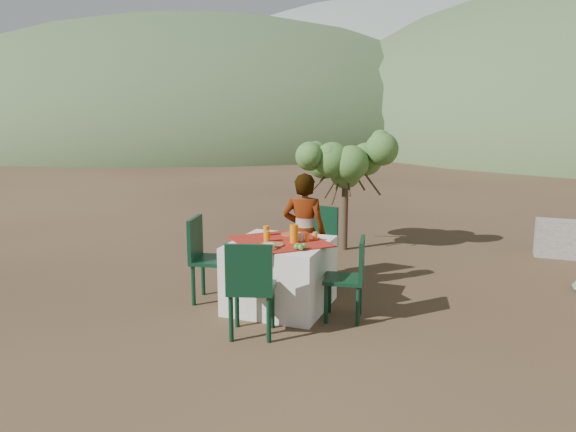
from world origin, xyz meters
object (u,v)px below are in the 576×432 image
object	(u,v)px
person	(304,233)
chair_near	(251,285)
table	(280,274)
shrub_tree	(350,168)
juice_pitcher	(294,234)
chair_left	(206,255)
chair_far	(318,240)
chair_right	(351,275)

from	to	relation	value
person	chair_near	bearing A→B (deg)	85.72
table	shrub_tree	distance (m)	2.93
chair_near	juice_pitcher	bearing A→B (deg)	-114.84
chair_left	shrub_tree	world-z (taller)	shrub_tree
chair_left	juice_pitcher	xyz separation A→B (m)	(1.05, 0.07, 0.32)
chair_left	juice_pitcher	bearing A→B (deg)	-98.12
chair_far	juice_pitcher	size ratio (longest dim) A/B	4.80
chair_far	person	bearing A→B (deg)	-84.46
chair_right	person	world-z (taller)	person
chair_far	chair_near	bearing A→B (deg)	-83.16
chair_far	chair_left	bearing A→B (deg)	-120.61
chair_right	juice_pitcher	distance (m)	0.75
chair_far	table	bearing A→B (deg)	-86.42
chair_far	chair_near	world-z (taller)	chair_near
table	chair_right	world-z (taller)	chair_right
juice_pitcher	chair_left	bearing A→B (deg)	-176.35
chair_far	juice_pitcher	distance (m)	1.19
person	shrub_tree	world-z (taller)	shrub_tree
table	chair_far	size ratio (longest dim) A/B	1.37
chair_left	chair_right	xyz separation A→B (m)	(1.70, 0.01, -0.06)
chair_left	chair_far	bearing A→B (deg)	-50.31
chair_left	person	distance (m)	1.20
chair_right	chair_left	bearing A→B (deg)	-99.52
chair_far	chair_left	world-z (taller)	chair_left
table	chair_left	xyz separation A→B (m)	(-0.88, -0.09, 0.16)
chair_near	juice_pitcher	size ratio (longest dim) A/B	4.88
chair_far	shrub_tree	size ratio (longest dim) A/B	0.59
shrub_tree	chair_left	bearing A→B (deg)	-107.87
chair_left	juice_pitcher	world-z (taller)	chair_left
chair_right	table	bearing A→B (deg)	-105.28
person	table	bearing A→B (deg)	80.50
person	shrub_tree	distance (m)	2.24
table	chair_near	xyz separation A→B (m)	(0.05, -0.89, 0.15)
chair_far	shrub_tree	distance (m)	1.83
chair_near	shrub_tree	size ratio (longest dim) A/B	0.60
person	chair_far	bearing A→B (deg)	-96.01
chair_left	table	bearing A→B (deg)	-95.92
chair_right	shrub_tree	bearing A→B (deg)	-174.93
juice_pitcher	chair_near	bearing A→B (deg)	-98.15
person	chair_left	bearing A→B (deg)	33.58
person	shrub_tree	size ratio (longest dim) A/B	0.89
shrub_tree	juice_pitcher	distance (m)	2.85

